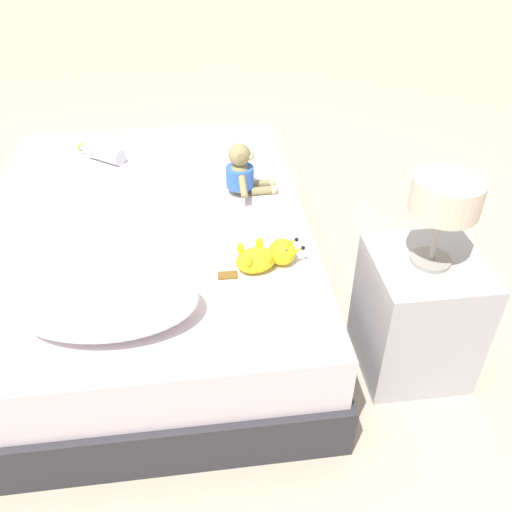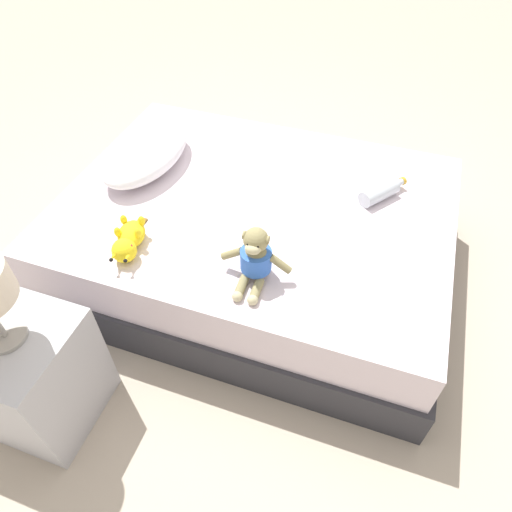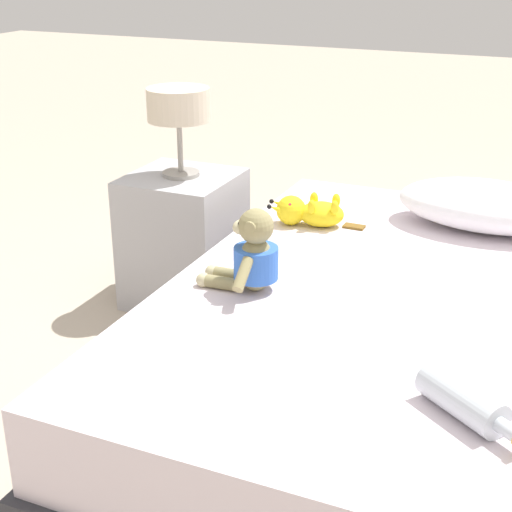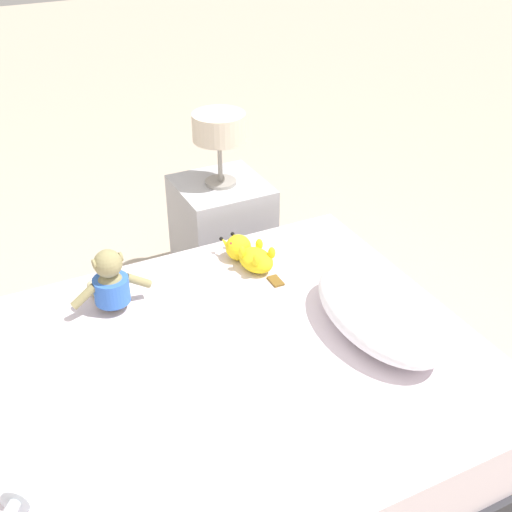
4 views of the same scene
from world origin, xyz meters
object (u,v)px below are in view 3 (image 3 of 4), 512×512
plush_monkey (252,257)px  bedside_lamp (178,108)px  bed (412,366)px  glass_bottle (464,401)px  nightstand (184,239)px  pillow (486,206)px  plush_yellow_creature (309,212)px

plush_monkey → bedside_lamp: size_ratio=0.88×
bedside_lamp → bed: bearing=-27.4°
glass_bottle → nightstand: 1.64m
bed → bedside_lamp: bearing=152.6°
glass_bottle → bedside_lamp: bedside_lamp is taller
nightstand → pillow: bearing=4.1°
plush_yellow_creature → bedside_lamp: bearing=166.5°
nightstand → glass_bottle: bearing=-40.9°
bed → plush_monkey: plush_monkey is taller
pillow → plush_monkey: size_ratio=2.09×
pillow → glass_bottle: size_ratio=2.49×
bed → plush_yellow_creature: size_ratio=5.64×
bed → nightstand: 1.15m
pillow → plush_yellow_creature: pillow is taller
bed → plush_yellow_creature: plush_yellow_creature is taller
bed → bedside_lamp: size_ratio=5.60×
bed → glass_bottle: (0.21, -0.53, 0.26)m
pillow → nightstand: bearing=-175.9°
bed → pillow: 0.68m
plush_monkey → plush_yellow_creature: 0.54m
pillow → plush_monkey: (-0.51, -0.75, 0.02)m
plush_monkey → plush_yellow_creature: plush_monkey is taller
pillow → bedside_lamp: bearing=-175.9°
plush_yellow_creature → bedside_lamp: size_ratio=0.99×
pillow → plush_monkey: bearing=-124.4°
bed → pillow: (0.09, 0.61, 0.30)m
pillow → nightstand: size_ratio=1.17×
glass_bottle → nightstand: glass_bottle is taller
plush_yellow_creature → nightstand: (-0.56, 0.13, -0.23)m
pillow → bedside_lamp: bedside_lamp is taller
bed → glass_bottle: size_ratio=7.56×
plush_monkey → glass_bottle: bearing=-31.4°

